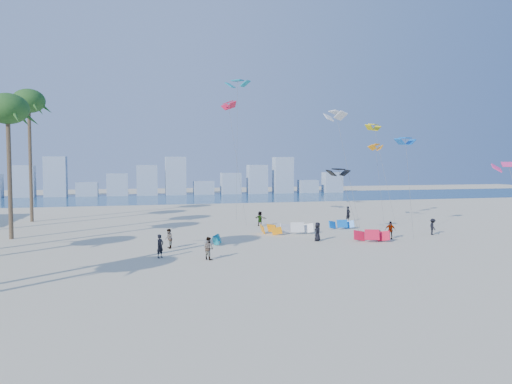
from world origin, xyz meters
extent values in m
plane|color=beige|center=(0.00, 0.00, 0.00)|extent=(220.00, 220.00, 0.00)
plane|color=navy|center=(0.00, 72.00, 0.01)|extent=(220.00, 220.00, 0.00)
imported|color=black|center=(-5.85, 10.41, 0.88)|extent=(0.76, 0.75, 1.77)
imported|color=gray|center=(-2.43, 8.88, 0.85)|extent=(0.99, 1.04, 1.69)
imported|color=black|center=(8.51, 14.87, 0.86)|extent=(0.94, 1.00, 1.72)
imported|color=gray|center=(15.56, 14.34, 0.83)|extent=(1.01, 0.93, 1.66)
imported|color=black|center=(20.94, 15.60, 0.81)|extent=(0.84, 1.16, 1.62)
imported|color=gray|center=(6.07, 26.26, 0.84)|extent=(1.35, 1.53, 1.68)
imported|color=black|center=(17.54, 27.79, 0.92)|extent=(0.79, 0.67, 1.84)
imported|color=gray|center=(-4.93, 14.31, 0.82)|extent=(0.67, 0.84, 1.64)
cylinder|color=#595959|center=(12.26, 16.19, 3.26)|extent=(1.53, 2.05, 6.53)
cylinder|color=#595959|center=(13.03, 18.22, 6.19)|extent=(0.46, 5.48, 12.38)
cylinder|color=#595959|center=(18.86, 16.58, 4.86)|extent=(2.20, 5.37, 9.73)
cylinder|color=#595959|center=(3.99, 28.83, 7.11)|extent=(1.54, 3.08, 14.22)
cylinder|color=#595959|center=(20.45, 24.43, 5.86)|extent=(0.03, 5.64, 11.74)
cylinder|color=#595959|center=(5.08, 34.04, 8.83)|extent=(0.78, 2.70, 17.67)
cylinder|color=#595959|center=(21.18, 26.85, 4.65)|extent=(0.21, 2.16, 9.30)
cylinder|color=brown|center=(-18.87, 23.00, 6.06)|extent=(0.40, 0.40, 12.12)
ellipsoid|color=#214F1B|center=(-18.87, 23.00, 12.12)|extent=(3.80, 3.80, 2.85)
cylinder|color=brown|center=(-19.68, 37.00, 7.25)|extent=(0.40, 0.40, 14.51)
ellipsoid|color=#214F1B|center=(-19.68, 37.00, 14.51)|extent=(3.80, 3.80, 2.85)
cube|color=#9EADBF|center=(-29.60, 82.00, 3.30)|extent=(4.40, 3.00, 6.60)
cube|color=#9EADBF|center=(-23.40, 82.00, 4.20)|extent=(4.40, 3.00, 8.40)
cube|color=#9EADBF|center=(-17.20, 82.00, 1.50)|extent=(4.40, 3.00, 3.00)
cube|color=#9EADBF|center=(-11.00, 82.00, 2.40)|extent=(4.40, 3.00, 4.80)
cube|color=#9EADBF|center=(-4.80, 82.00, 3.30)|extent=(4.40, 3.00, 6.60)
cube|color=#9EADBF|center=(1.40, 82.00, 4.20)|extent=(4.40, 3.00, 8.40)
cube|color=#9EADBF|center=(7.60, 82.00, 1.50)|extent=(4.40, 3.00, 3.00)
cube|color=#9EADBF|center=(13.80, 82.00, 2.40)|extent=(4.40, 3.00, 4.80)
cube|color=#9EADBF|center=(20.00, 82.00, 3.30)|extent=(4.40, 3.00, 6.60)
cube|color=#9EADBF|center=(26.20, 82.00, 4.20)|extent=(4.40, 3.00, 8.40)
cube|color=#9EADBF|center=(32.40, 82.00, 1.50)|extent=(4.40, 3.00, 3.00)
cube|color=#9EADBF|center=(38.60, 82.00, 2.40)|extent=(4.40, 3.00, 4.80)
camera|label=1|loc=(-7.75, -26.45, 7.16)|focal=34.17mm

